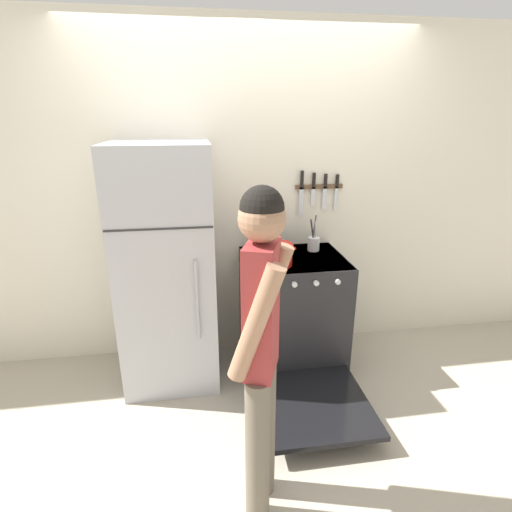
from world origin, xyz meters
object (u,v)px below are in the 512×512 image
stove_range (293,314)px  tea_kettle (270,244)px  person (261,345)px  dutch_oven_pot (275,254)px  utensil_jar (314,243)px  refrigerator (167,268)px

stove_range → tea_kettle: 0.57m
stove_range → tea_kettle: bearing=133.2°
stove_range → tea_kettle: (-0.16, 0.17, 0.52)m
person → dutch_oven_pot: bearing=5.9°
utensil_jar → stove_range: bearing=-137.4°
refrigerator → tea_kettle: bearing=10.4°
refrigerator → stove_range: 1.02m
stove_range → dutch_oven_pot: size_ratio=4.57×
utensil_jar → tea_kettle: bearing=-179.0°
person → utensil_jar: bearing=-5.0°
dutch_oven_pot → utensil_jar: bearing=36.4°
stove_range → person: bearing=-110.9°
person → refrigerator: bearing=42.1°
refrigerator → tea_kettle: size_ratio=7.43×
refrigerator → dutch_oven_pot: size_ratio=5.83×
tea_kettle → person: bearing=-102.2°
person → tea_kettle: bearing=8.0°
dutch_oven_pot → tea_kettle: tea_kettle is taller
dutch_oven_pot → tea_kettle: bearing=87.1°
refrigerator → tea_kettle: refrigerator is taller
stove_range → dutch_oven_pot: dutch_oven_pot is taller
refrigerator → tea_kettle: 0.79m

